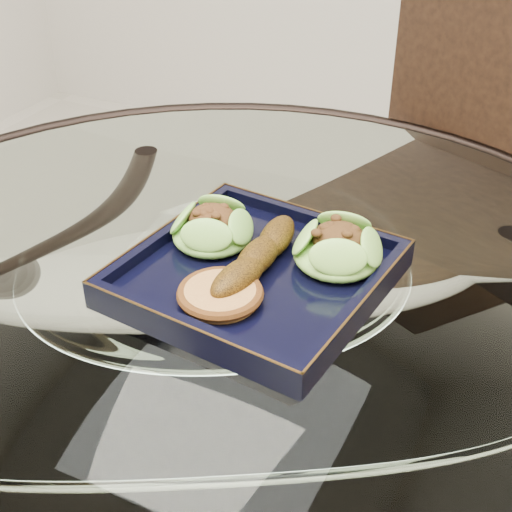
% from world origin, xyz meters
% --- Properties ---
extents(dining_table, '(1.13, 1.13, 0.77)m').
position_xyz_m(dining_table, '(-0.00, -0.00, 0.60)').
color(dining_table, white).
rests_on(dining_table, ground).
extents(dining_chair, '(0.58, 0.58, 1.01)m').
position_xyz_m(dining_chair, '(0.17, 0.42, 0.57)').
color(dining_chair, '#321D10').
rests_on(dining_chair, ground).
extents(navy_plate, '(0.30, 0.30, 0.02)m').
position_xyz_m(navy_plate, '(0.04, 0.03, 0.77)').
color(navy_plate, black).
rests_on(navy_plate, dining_table).
extents(lettuce_wrap_left, '(0.11, 0.11, 0.03)m').
position_xyz_m(lettuce_wrap_left, '(-0.03, 0.06, 0.80)').
color(lettuce_wrap_left, '#53982C').
rests_on(lettuce_wrap_left, navy_plate).
extents(lettuce_wrap_right, '(0.12, 0.12, 0.04)m').
position_xyz_m(lettuce_wrap_right, '(0.12, 0.08, 0.80)').
color(lettuce_wrap_right, '#60AE32').
rests_on(lettuce_wrap_right, navy_plate).
extents(roasted_plantain, '(0.04, 0.17, 0.03)m').
position_xyz_m(roasted_plantain, '(0.04, 0.03, 0.80)').
color(roasted_plantain, '#553509').
rests_on(roasted_plantain, navy_plate).
extents(crumb_patty, '(0.09, 0.09, 0.02)m').
position_xyz_m(crumb_patty, '(0.03, -0.04, 0.79)').
color(crumb_patty, '#BA843E').
rests_on(crumb_patty, navy_plate).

